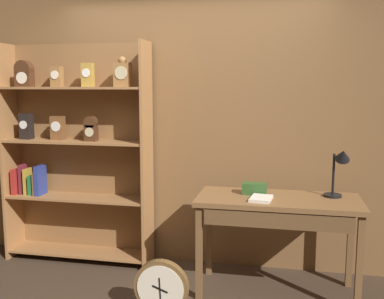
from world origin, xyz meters
The scene contains 7 objects.
back_wood_panel centered at (0.00, 1.35, 1.30)m, with size 4.80×0.05×2.60m, color brown.
bookshelf centered at (-1.15, 1.17, 1.07)m, with size 1.44×0.32×2.11m.
workbench centered at (0.81, 0.79, 0.71)m, with size 1.31×0.59×0.81m.
desk_lamp centered at (1.29, 0.91, 1.07)m, with size 0.19×0.20×0.43m.
toolbox_small centered at (0.62, 0.90, 0.86)m, with size 0.20×0.11×0.10m, color #2D5123.
open_repair_manual centered at (0.68, 0.71, 0.82)m, with size 0.16×0.22×0.03m, color silver.
round_clock_large centered at (-0.01, 0.21, 0.23)m, with size 0.41×0.11×0.45m.
Camera 1 is at (0.85, -2.75, 1.71)m, focal length 41.47 mm.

